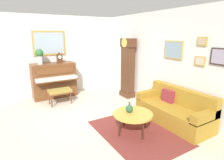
# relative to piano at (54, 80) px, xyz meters

# --- Properties ---
(ground_plane) EXTENTS (6.40, 6.00, 0.10)m
(ground_plane) POSITION_rel_piano_xyz_m (2.23, 0.13, -0.65)
(ground_plane) COLOR beige
(wall_left) EXTENTS (0.13, 4.90, 2.80)m
(wall_left) POSITION_rel_piano_xyz_m (-0.37, 0.13, 0.81)
(wall_left) COLOR silver
(wall_left) RESTS_ON ground_plane
(wall_back) EXTENTS (5.30, 0.13, 2.80)m
(wall_back) POSITION_rel_piano_xyz_m (2.25, 2.53, 0.80)
(wall_back) COLOR silver
(wall_back) RESTS_ON ground_plane
(area_rug) EXTENTS (2.10, 1.50, 0.01)m
(area_rug) POSITION_rel_piano_xyz_m (3.44, 0.95, -0.60)
(area_rug) COLOR maroon
(area_rug) RESTS_ON ground_plane
(piano) EXTENTS (0.87, 1.44, 1.19)m
(piano) POSITION_rel_piano_xyz_m (0.00, 0.00, 0.00)
(piano) COLOR brown
(piano) RESTS_ON ground_plane
(piano_bench) EXTENTS (0.42, 0.70, 0.48)m
(piano_bench) POSITION_rel_piano_xyz_m (0.82, -0.04, -0.20)
(piano_bench) COLOR brown
(piano_bench) RESTS_ON ground_plane
(grandfather_clock) EXTENTS (0.52, 0.34, 2.03)m
(grandfather_clock) POSITION_rel_piano_xyz_m (1.28, 2.22, 0.36)
(grandfather_clock) COLOR #4C2B19
(grandfather_clock) RESTS_ON ground_plane
(couch) EXTENTS (1.90, 0.80, 0.84)m
(couch) POSITION_rel_piano_xyz_m (3.48, 2.09, -0.29)
(couch) COLOR olive
(couch) RESTS_ON ground_plane
(coffee_table) EXTENTS (0.88, 0.88, 0.46)m
(coffee_table) POSITION_rel_piano_xyz_m (3.37, 0.90, -0.18)
(coffee_table) COLOR gold
(coffee_table) RESTS_ON ground_plane
(mantel_clock) EXTENTS (0.13, 0.18, 0.38)m
(mantel_clock) POSITION_rel_piano_xyz_m (0.00, 0.24, 0.76)
(mantel_clock) COLOR #4C2B19
(mantel_clock) RESTS_ON piano
(flower_vase) EXTENTS (0.26, 0.26, 0.58)m
(flower_vase) POSITION_rel_piano_xyz_m (0.00, -0.40, 0.90)
(flower_vase) COLOR silver
(flower_vase) RESTS_ON piano
(green_jug) EXTENTS (0.17, 0.17, 0.24)m
(green_jug) POSITION_rel_piano_xyz_m (3.28, 0.85, -0.06)
(green_jug) COLOR #234C33
(green_jug) RESTS_ON coffee_table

